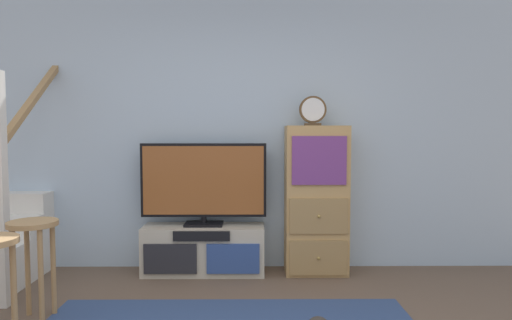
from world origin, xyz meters
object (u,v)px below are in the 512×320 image
object	(u,v)px
television	(204,182)
bar_stool_far	(33,247)
media_console	(204,250)
desk_clock	(313,111)
side_cabinet	(316,200)

from	to	relation	value
television	bar_stool_far	distance (m)	1.56
media_console	bar_stool_far	xyz separation A→B (m)	(-1.08, -1.04, 0.30)
media_console	desk_clock	size ratio (longest dim) A/B	4.14
media_console	television	bearing A→B (deg)	90.00
television	side_cabinet	world-z (taller)	side_cabinet
side_cabinet	desk_clock	xyz separation A→B (m)	(-0.04, -0.02, 0.84)
media_console	bar_stool_far	size ratio (longest dim) A/B	1.60
media_console	side_cabinet	size ratio (longest dim) A/B	0.82
media_console	television	xyz separation A→B (m)	(0.00, 0.02, 0.64)
media_console	television	size ratio (longest dim) A/B	0.96
side_cabinet	bar_stool_far	bearing A→B (deg)	-153.92
media_console	side_cabinet	bearing A→B (deg)	0.55
television	media_console	bearing A→B (deg)	-90.00
media_console	bar_stool_far	world-z (taller)	bar_stool_far
media_console	desk_clock	world-z (taller)	desk_clock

